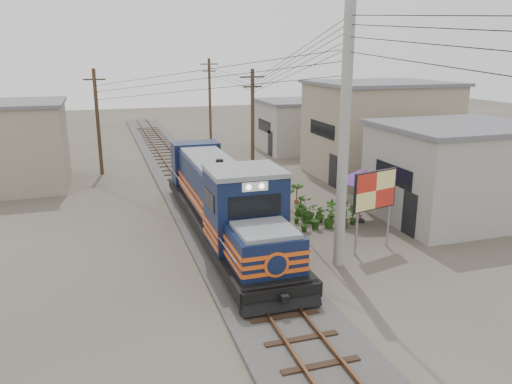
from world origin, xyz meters
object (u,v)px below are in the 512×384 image
object	(u,v)px
locomotive	(223,201)
vendor	(342,186)
market_umbrella	(362,175)
billboard	(375,192)

from	to	relation	value
locomotive	vendor	bearing A→B (deg)	23.59
market_umbrella	vendor	distance (m)	3.69
locomotive	billboard	xyz separation A→B (m)	(5.46, -3.50, 0.88)
billboard	market_umbrella	world-z (taller)	billboard
locomotive	vendor	xyz separation A→B (m)	(7.56, 3.30, -0.75)
market_umbrella	vendor	bearing A→B (deg)	77.62
billboard	vendor	distance (m)	7.30
billboard	vendor	size ratio (longest dim) A/B	1.92
vendor	locomotive	bearing A→B (deg)	-17.15
locomotive	market_umbrella	size ratio (longest dim) A/B	5.43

